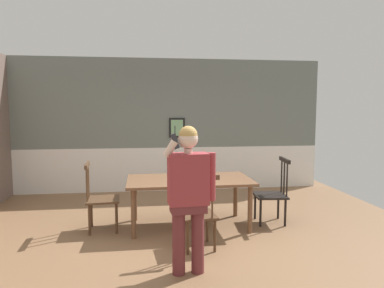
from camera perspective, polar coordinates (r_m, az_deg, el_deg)
The scene contains 7 objects.
ground_plane at distance 5.05m, azimuth -1.03°, elevation -15.17°, with size 7.38×7.38×0.00m, color #846042.
room_back_partition at distance 7.75m, azimuth -3.60°, elevation 2.64°, with size 6.71×0.17×2.87m.
dining_table at distance 5.39m, azimuth -0.43°, elevation -6.46°, with size 1.87×1.03×0.74m.
chair_near_window at distance 5.42m, azimuth -14.60°, elevation -8.44°, with size 0.50×0.50×1.01m.
chair_by_doorway at distance 4.58m, azimuth 1.11°, elevation -11.20°, with size 0.48×0.48×0.99m.
chair_at_table_head at distance 5.74m, azimuth 12.92°, elevation -7.71°, with size 0.52×0.52×1.03m.
person_figure at distance 3.81m, azimuth -0.51°, elevation -7.48°, with size 0.58×0.26×1.62m.
Camera 1 is at (-0.53, -4.68, 1.80)m, focal length 32.97 mm.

